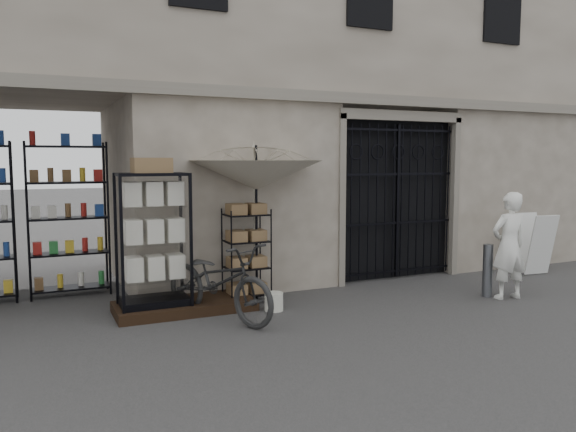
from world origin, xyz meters
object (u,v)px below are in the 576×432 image
display_cabinet (153,246)px  wire_rack (246,257)px  white_bucket (274,302)px  shopkeeper (507,298)px  easel_sign (535,244)px  market_umbrella (256,167)px  bicycle (219,319)px  steel_bollard (488,270)px

display_cabinet → wire_rack: 1.48m
white_bucket → shopkeeper: (3.69, -0.89, -0.13)m
easel_sign → market_umbrella: bearing=-177.2°
market_umbrella → bicycle: (-0.86, -0.74, -2.10)m
steel_bollard → shopkeeper: size_ratio=0.50×
wire_rack → steel_bollard: (3.68, -1.28, -0.29)m
easel_sign → shopkeeper: bearing=-142.0°
shopkeeper → market_umbrella: bearing=-17.4°
wire_rack → easel_sign: 5.83m
steel_bollard → shopkeeper: steel_bollard is taller
market_umbrella → easel_sign: 5.85m
steel_bollard → shopkeeper: (0.20, -0.23, -0.43)m
white_bucket → steel_bollard: bearing=-10.6°
bicycle → shopkeeper: bearing=-34.9°
wire_rack → white_bucket: wire_rack is taller
wire_rack → shopkeeper: wire_rack is taller
white_bucket → bicycle: size_ratio=0.13×
display_cabinet → shopkeeper: size_ratio=1.19×
market_umbrella → steel_bollard: market_umbrella is taller
white_bucket → shopkeeper: white_bucket is taller
shopkeeper → steel_bollard: bearing=-44.4°
display_cabinet → white_bucket: (1.64, -0.48, -0.86)m
wire_rack → easel_sign: wire_rack is taller
shopkeeper → easel_sign: size_ratio=1.48×
display_cabinet → easel_sign: size_ratio=1.76×
shopkeeper → easel_sign: 2.37m
display_cabinet → easel_sign: 7.29m
wire_rack → bicycle: size_ratio=0.71×
market_umbrella → white_bucket: size_ratio=10.53×
display_cabinet → white_bucket: size_ratio=7.35×
white_bucket → easel_sign: bearing=3.3°
shopkeeper → white_bucket: bearing=-8.4°
market_umbrella → easel_sign: market_umbrella is taller
wire_rack → market_umbrella: 1.40m
white_bucket → bicycle: 0.88m
wire_rack → white_bucket: (0.19, -0.62, -0.58)m
market_umbrella → wire_rack: bearing=-171.5°
wire_rack → market_umbrella: market_umbrella is taller
display_cabinet → steel_bollard: display_cabinet is taller
steel_bollard → easel_sign: 2.36m
bicycle → steel_bollard: 4.41m
white_bucket → bicycle: bicycle is taller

